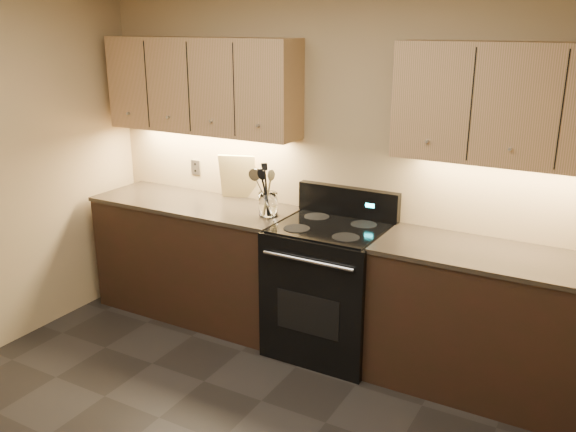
# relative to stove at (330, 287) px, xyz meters

# --- Properties ---
(wall_back) EXTENTS (4.00, 0.04, 2.60)m
(wall_back) POSITION_rel_stove_xyz_m (-0.08, 0.32, 0.82)
(wall_back) COLOR #9A875B
(wall_back) RESTS_ON ground
(counter_left) EXTENTS (1.62, 0.62, 0.93)m
(counter_left) POSITION_rel_stove_xyz_m (-1.18, 0.02, -0.01)
(counter_left) COLOR black
(counter_left) RESTS_ON ground
(counter_right) EXTENTS (1.46, 0.62, 0.93)m
(counter_right) POSITION_rel_stove_xyz_m (1.10, 0.02, -0.01)
(counter_right) COLOR black
(counter_right) RESTS_ON ground
(stove) EXTENTS (0.76, 0.68, 1.14)m
(stove) POSITION_rel_stove_xyz_m (0.00, 0.00, 0.00)
(stove) COLOR black
(stove) RESTS_ON ground
(upper_cab_left) EXTENTS (1.60, 0.30, 0.70)m
(upper_cab_left) POSITION_rel_stove_xyz_m (-1.18, 0.17, 1.32)
(upper_cab_left) COLOR tan
(upper_cab_left) RESTS_ON wall_back
(upper_cab_right) EXTENTS (1.44, 0.30, 0.70)m
(upper_cab_right) POSITION_rel_stove_xyz_m (1.10, 0.17, 1.32)
(upper_cab_right) COLOR tan
(upper_cab_right) RESTS_ON wall_back
(outlet_plate) EXTENTS (0.08, 0.01, 0.12)m
(outlet_plate) POSITION_rel_stove_xyz_m (-1.38, 0.31, 0.64)
(outlet_plate) COLOR #B2B5BA
(outlet_plate) RESTS_ON wall_back
(utensil_crock) EXTENTS (0.16, 0.16, 0.17)m
(utensil_crock) POSITION_rel_stove_xyz_m (-0.50, 0.00, 0.53)
(utensil_crock) COLOR white
(utensil_crock) RESTS_ON counter_left
(cutting_board) EXTENTS (0.31, 0.19, 0.36)m
(cutting_board) POSITION_rel_stove_xyz_m (-0.93, 0.26, 0.63)
(cutting_board) COLOR tan
(cutting_board) RESTS_ON counter_left
(wooden_spoon) EXTENTS (0.12, 0.06, 0.33)m
(wooden_spoon) POSITION_rel_stove_xyz_m (-0.52, -0.01, 0.63)
(wooden_spoon) COLOR tan
(wooden_spoon) RESTS_ON utensil_crock
(black_spoon) EXTENTS (0.08, 0.16, 0.35)m
(black_spoon) POSITION_rel_stove_xyz_m (-0.49, 0.01, 0.64)
(black_spoon) COLOR black
(black_spoon) RESTS_ON utensil_crock
(black_turner) EXTENTS (0.13, 0.11, 0.39)m
(black_turner) POSITION_rel_stove_xyz_m (-0.49, -0.01, 0.66)
(black_turner) COLOR black
(black_turner) RESTS_ON utensil_crock
(steel_spatula) EXTENTS (0.16, 0.14, 0.37)m
(steel_spatula) POSITION_rel_stove_xyz_m (-0.48, 0.00, 0.64)
(steel_spatula) COLOR silver
(steel_spatula) RESTS_ON utensil_crock
(steel_skimmer) EXTENTS (0.23, 0.12, 0.34)m
(steel_skimmer) POSITION_rel_stove_xyz_m (-0.46, -0.01, 0.63)
(steel_skimmer) COLOR silver
(steel_skimmer) RESTS_ON utensil_crock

